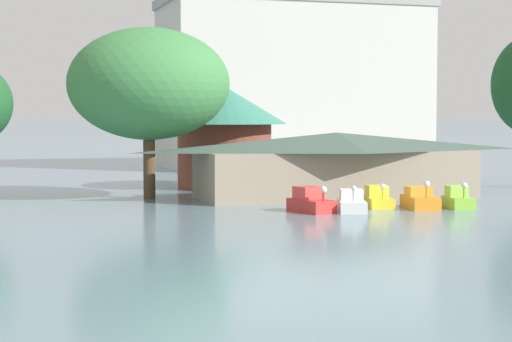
# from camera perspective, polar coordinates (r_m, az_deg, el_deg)

# --- Properties ---
(pedal_boat_red) EXTENTS (2.18, 3.27, 1.57)m
(pedal_boat_red) POSITION_cam_1_polar(r_m,az_deg,el_deg) (50.96, 3.54, -2.01)
(pedal_boat_red) COLOR red
(pedal_boat_red) RESTS_ON ground
(pedal_boat_white) EXTENTS (2.25, 2.97, 1.60)m
(pedal_boat_white) POSITION_cam_1_polar(r_m,az_deg,el_deg) (51.18, 6.21, -2.07)
(pedal_boat_white) COLOR white
(pedal_boat_white) RESTS_ON ground
(pedal_boat_yellow) EXTENTS (1.82, 2.68, 1.53)m
(pedal_boat_yellow) POSITION_cam_1_polar(r_m,az_deg,el_deg) (53.79, 7.88, -1.79)
(pedal_boat_yellow) COLOR yellow
(pedal_boat_yellow) RESTS_ON ground
(pedal_boat_orange) EXTENTS (2.11, 3.22, 1.75)m
(pedal_boat_orange) POSITION_cam_1_polar(r_m,az_deg,el_deg) (53.78, 10.55, -1.82)
(pedal_boat_orange) COLOR orange
(pedal_boat_orange) RESTS_ON ground
(pedal_boat_lime) EXTENTS (1.69, 2.52, 1.63)m
(pedal_boat_lime) POSITION_cam_1_polar(r_m,az_deg,el_deg) (54.23, 12.92, -1.79)
(pedal_boat_lime) COLOR #8CCC3F
(pedal_boat_lime) RESTS_ON ground
(boathouse) EXTENTS (20.00, 6.91, 4.42)m
(boathouse) POSITION_cam_1_polar(r_m,az_deg,el_deg) (59.64, 5.22, 0.47)
(boathouse) COLOR gray
(boathouse) RESTS_ON ground
(green_roof_pavilion) EXTENTS (9.59, 9.59, 8.51)m
(green_roof_pavilion) POSITION_cam_1_polar(r_m,az_deg,el_deg) (67.54, -2.05, 2.67)
(green_roof_pavilion) COLOR brown
(green_roof_pavilion) RESTS_ON ground
(shoreline_tree_mid) EXTENTS (10.79, 10.79, 11.40)m
(shoreline_tree_mid) POSITION_cam_1_polar(r_m,az_deg,el_deg) (59.23, -6.95, 5.60)
(shoreline_tree_mid) COLOR brown
(shoreline_tree_mid) RESTS_ON ground
(background_building_block) EXTENTS (28.26, 13.56, 18.09)m
(background_building_block) POSITION_cam_1_polar(r_m,az_deg,el_deg) (96.11, 2.39, 5.69)
(background_building_block) COLOR beige
(background_building_block) RESTS_ON ground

